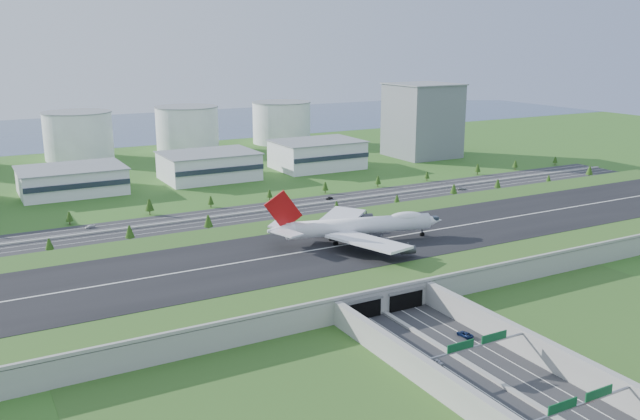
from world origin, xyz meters
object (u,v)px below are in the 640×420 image
car_6 (461,189)px  boeing_747 (357,226)px  office_tower (422,121)px  car_1 (489,404)px  car_5 (329,198)px  car_0 (438,362)px  car_2 (465,334)px  car_7 (89,227)px

car_6 → boeing_747: bearing=135.9°
office_tower → boeing_747: 262.67m
car_1 → car_5: (75.38, 213.25, -0.11)m
car_0 → car_1: (-3.33, -24.38, 0.18)m
car_6 → office_tower: bearing=-13.0°
boeing_747 → car_2: 81.17m
office_tower → car_1: size_ratio=10.61×
car_0 → car_7: size_ratio=0.80×
boeing_747 → car_5: boeing_747 is taller
car_2 → car_0: bearing=22.8°
car_0 → car_2: (18.67, 10.37, 0.10)m
office_tower → boeing_747: (-178.18, -192.57, -12.85)m
car_1 → car_2: car_1 is taller
car_0 → car_5: 202.14m
car_5 → car_7: bearing=-109.7°
car_1 → car_5: size_ratio=1.16×
office_tower → car_7: 282.00m
office_tower → car_2: office_tower is taller
car_7 → car_0: bearing=-0.7°
office_tower → car_1: bearing=-124.5°
car_2 → car_6: size_ratio=0.95×
office_tower → car_2: 331.89m
car_0 → car_1: size_ratio=0.76×
car_5 → car_1: bearing=-37.4°
boeing_747 → car_0: boeing_747 is taller
boeing_747 → car_7: boeing_747 is taller
office_tower → car_1: office_tower is taller
boeing_747 → car_2: (-10.28, -79.33, -13.76)m
car_6 → car_7: car_6 is taller
car_6 → car_1: bearing=153.8°
car_0 → car_6: 231.49m
office_tower → car_5: (-135.09, -93.40, -26.64)m
car_5 → car_7: size_ratio=0.91×
car_5 → office_tower: bearing=106.8°
car_1 → car_7: size_ratio=1.05×
car_1 → car_6: (157.85, 196.75, -0.04)m
boeing_747 → car_2: size_ratio=13.46×
car_7 → boeing_747: bearing=22.7°
car_2 → car_7: car_2 is taller
car_2 → car_6: (135.84, 162.00, 0.04)m
car_0 → car_2: bearing=20.8°
office_tower → car_6: (-52.62, -109.90, -26.57)m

